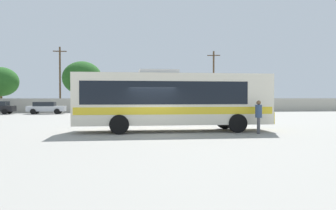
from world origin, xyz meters
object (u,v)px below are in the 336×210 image
attendant_by_bus_door (259,115)px  utility_pole_far (214,80)px  roadside_tree_midright (155,81)px  coach_bus_cream_yellow (171,99)px  roadside_tree_midleft (82,78)px  roadside_tree_left (1,82)px  roadside_tree_right (238,86)px  parked_car_rightmost_white (159,107)px  utility_pole_near (60,78)px  parked_car_second_silver (46,107)px  parked_car_third_white (108,107)px

attendant_by_bus_door → utility_pole_far: 30.37m
attendant_by_bus_door → roadside_tree_midright: (-1.82, 34.78, 3.49)m
coach_bus_cream_yellow → roadside_tree_midleft: size_ratio=1.54×
roadside_tree_left → roadside_tree_right: (33.69, 2.16, -0.29)m
coach_bus_cream_yellow → attendant_by_bus_door: bearing=-23.7°
parked_car_rightmost_white → roadside_tree_left: size_ratio=0.67×
roadside_tree_right → roadside_tree_midright: bearing=171.7°
coach_bus_cream_yellow → roadside_tree_midright: bearing=85.4°
utility_pole_far → roadside_tree_right: (4.87, 3.34, -0.68)m
utility_pole_far → roadside_tree_midleft: utility_pole_far is taller
utility_pole_near → roadside_tree_midleft: 4.19m
attendant_by_bus_door → roadside_tree_right: (10.79, 32.94, 2.74)m
parked_car_rightmost_white → roadside_tree_midleft: (-10.17, 9.75, 4.01)m
coach_bus_cream_yellow → parked_car_second_silver: coach_bus_cream_yellow is taller
roadside_tree_left → attendant_by_bus_door: bearing=-53.3°
attendant_by_bus_door → utility_pole_far: size_ratio=0.21×
parked_car_second_silver → roadside_tree_midleft: 10.75m
parked_car_third_white → coach_bus_cream_yellow: bearing=-79.7°
attendant_by_bus_door → coach_bus_cream_yellow: bearing=156.3°
utility_pole_far → parked_car_second_silver: bearing=-167.4°
utility_pole_far → attendant_by_bus_door: bearing=-101.3°
parked_car_rightmost_white → parked_car_second_silver: bearing=178.6°
roadside_tree_midleft → roadside_tree_right: size_ratio=1.34×
roadside_tree_right → roadside_tree_midleft: bearing=177.1°
coach_bus_cream_yellow → parked_car_rightmost_white: (1.93, 22.43, -1.09)m
attendant_by_bus_door → utility_pole_near: 34.64m
parked_car_second_silver → parked_car_third_white: size_ratio=0.98×
coach_bus_cream_yellow → parked_car_second_silver: size_ratio=2.58×
parked_car_third_white → roadside_tree_midleft: 10.75m
parked_car_second_silver → roadside_tree_midright: (14.12, 10.07, 3.74)m
roadside_tree_midleft → parked_car_second_silver: bearing=-108.9°
parked_car_second_silver → roadside_tree_midleft: bearing=71.1°
parked_car_second_silver → roadside_tree_right: bearing=17.1°
parked_car_rightmost_white → roadside_tree_midleft: size_ratio=0.56×
roadside_tree_left → roadside_tree_midleft: roadside_tree_midleft is taller
roadside_tree_left → roadside_tree_right: bearing=3.7°
utility_pole_far → roadside_tree_right: utility_pole_far is taller
parked_car_rightmost_white → roadside_tree_midleft: roadside_tree_midleft is taller
coach_bus_cream_yellow → parked_car_rightmost_white: coach_bus_cream_yellow is taller
attendant_by_bus_door → roadside_tree_right: 34.77m
attendant_by_bus_door → parked_car_third_white: bearing=109.1°
parked_car_third_white → utility_pole_far: size_ratio=0.52×
parked_car_rightmost_white → roadside_tree_right: 16.11m
coach_bus_cream_yellow → utility_pole_far: size_ratio=1.31×
roadside_tree_right → parked_car_second_silver: bearing=-162.9°
parked_car_third_white → parked_car_rightmost_white: bearing=-6.0°
parked_car_rightmost_white → roadside_tree_right: size_ratio=0.74×
utility_pole_near → utility_pole_far: size_ratio=1.04×
coach_bus_cream_yellow → roadside_tree_midright: (2.65, 32.82, 2.62)m
utility_pole_near → roadside_tree_midright: size_ratio=1.48×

